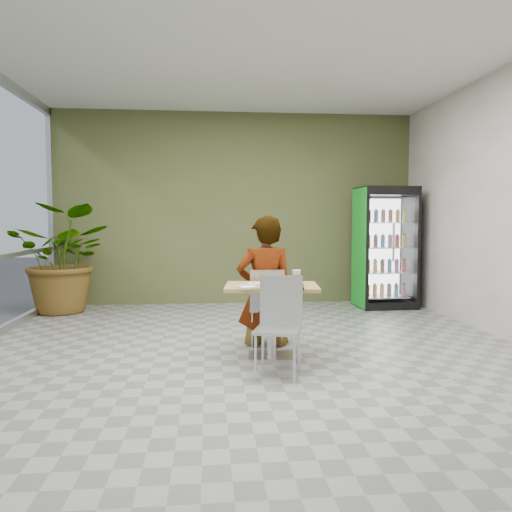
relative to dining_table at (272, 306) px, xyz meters
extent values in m
plane|color=gray|center=(-0.17, -0.03, -0.53)|extent=(7.00, 7.00, 0.00)
cube|color=tan|center=(0.00, 0.00, 0.20)|extent=(0.99, 0.74, 0.04)
cylinder|color=#B3B6B8|center=(0.00, 0.00, -0.18)|extent=(0.09, 0.09, 0.71)
cube|color=#B3B6B8|center=(0.00, 0.00, -0.52)|extent=(0.50, 0.42, 0.04)
cube|color=#B3B6B8|center=(0.00, 0.62, -0.13)|extent=(0.40, 0.40, 0.03)
cube|color=#B3B6B8|center=(0.01, 0.43, 0.10)|extent=(0.38, 0.05, 0.45)
cylinder|color=#B3B6B8|center=(0.15, 0.79, -0.33)|extent=(0.02, 0.02, 0.41)
cylinder|color=#B3B6B8|center=(-0.17, 0.77, -0.33)|extent=(0.02, 0.02, 0.41)
cylinder|color=#B3B6B8|center=(0.17, 0.46, -0.33)|extent=(0.02, 0.02, 0.41)
cylinder|color=#B3B6B8|center=(-0.16, 0.44, -0.33)|extent=(0.02, 0.02, 0.41)
cube|color=#B3B6B8|center=(-0.02, -0.59, -0.11)|extent=(0.49, 0.49, 0.03)
cube|color=#B3B6B8|center=(0.04, -0.41, 0.12)|extent=(0.39, 0.14, 0.47)
cylinder|color=#B3B6B8|center=(-0.23, -0.70, -0.32)|extent=(0.02, 0.02, 0.42)
cylinder|color=#B3B6B8|center=(0.09, -0.80, -0.32)|extent=(0.02, 0.02, 0.42)
cylinder|color=#B3B6B8|center=(-0.13, -0.38, -0.32)|extent=(0.02, 0.02, 0.42)
cylinder|color=#B3B6B8|center=(0.19, -0.48, -0.32)|extent=(0.02, 0.02, 0.42)
imported|color=black|center=(0.00, 0.57, 0.04)|extent=(0.67, 0.45, 1.75)
cylinder|color=silver|center=(-0.12, 0.06, 0.22)|extent=(0.25, 0.25, 0.01)
cylinder|color=silver|center=(0.25, -0.03, 0.29)|extent=(0.08, 0.08, 0.14)
cylinder|color=red|center=(0.25, -0.03, 0.28)|extent=(0.08, 0.08, 0.08)
cylinder|color=silver|center=(0.25, -0.03, 0.36)|extent=(0.09, 0.09, 0.01)
cube|color=silver|center=(-0.26, -0.24, 0.23)|extent=(0.21, 0.21, 0.02)
cube|color=black|center=(0.08, -0.24, 0.23)|extent=(0.43, 0.35, 0.02)
cube|color=black|center=(2.20, 2.85, 0.43)|extent=(0.89, 0.70, 1.93)
cube|color=green|center=(1.76, 2.85, 0.43)|extent=(0.03, 0.66, 1.89)
cube|color=white|center=(2.20, 2.52, 0.45)|extent=(0.69, 0.03, 1.54)
imported|color=#266128|center=(-2.80, 2.86, 0.29)|extent=(1.64, 1.47, 1.65)
camera|label=1|loc=(-0.63, -4.93, 0.85)|focal=35.00mm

